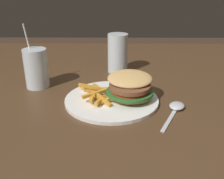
{
  "coord_description": "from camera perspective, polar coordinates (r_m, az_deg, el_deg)",
  "views": [
    {
      "loc": [
        -0.0,
        -0.79,
        1.06
      ],
      "look_at": [
        -0.01,
        -0.09,
        0.75
      ],
      "focal_mm": 42.0,
      "sensor_mm": 36.0,
      "label": 1
    }
  ],
  "objects": [
    {
      "name": "spoon",
      "position": [
        0.76,
        13.88,
        -3.76
      ],
      "size": [
        0.1,
        0.16,
        0.01
      ],
      "rotation": [
        0.0,
        0.0,
        1.11
      ],
      "color": "silver",
      "rests_on": "dining_table"
    },
    {
      "name": "beer_glass",
      "position": [
        1.01,
        1.3,
        7.63
      ],
      "size": [
        0.08,
        0.08,
        0.15
      ],
      "color": "silver",
      "rests_on": "dining_table"
    },
    {
      "name": "meal_plate_near",
      "position": [
        0.78,
        2.04,
        -0.69
      ],
      "size": [
        0.28,
        0.28,
        0.09
      ],
      "color": "white",
      "rests_on": "dining_table"
    },
    {
      "name": "dining_table",
      "position": [
        0.91,
        0.49,
        -5.53
      ],
      "size": [
        1.25,
        1.26,
        0.71
      ],
      "color": "#4C331E",
      "rests_on": "ground_plane"
    },
    {
      "name": "juice_glass",
      "position": [
        0.9,
        -16.07,
        4.12
      ],
      "size": [
        0.08,
        0.08,
        0.21
      ],
      "color": "silver",
      "rests_on": "dining_table"
    }
  ]
}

